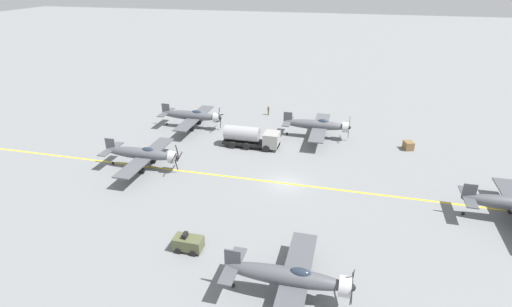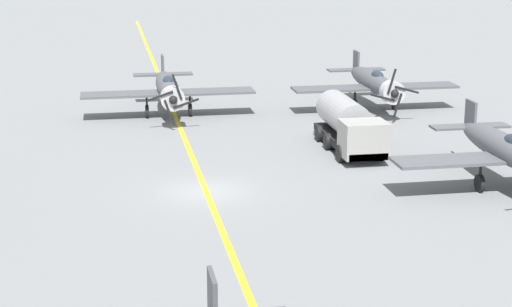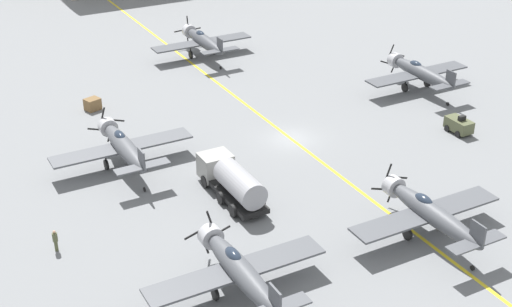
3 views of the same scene
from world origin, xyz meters
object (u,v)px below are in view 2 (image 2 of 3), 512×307
at_px(airplane_near_center, 168,88).
at_px(airplane_near_left, 374,82).
at_px(airplane_mid_left, 507,150).
at_px(fuel_tanker, 349,126).

height_order(airplane_near_center, airplane_near_left, airplane_near_left).
relative_size(airplane_mid_left, fuel_tanker, 1.50).
distance_m(airplane_mid_left, airplane_near_left, 19.59).
relative_size(airplane_near_center, fuel_tanker, 1.50).
bearing_deg(airplane_near_left, airplane_mid_left, 83.62).
bearing_deg(airplane_near_center, fuel_tanker, 141.03).
distance_m(airplane_near_center, airplane_mid_left, 25.38).
xyz_separation_m(airplane_near_left, fuel_tanker, (5.01, 10.90, -0.50)).
bearing_deg(airplane_mid_left, fuel_tanker, -42.98).
xyz_separation_m(airplane_mid_left, fuel_tanker, (5.71, -8.67, -0.50)).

